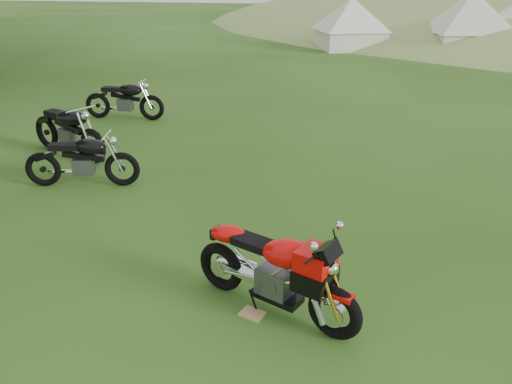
% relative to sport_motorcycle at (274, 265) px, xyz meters
% --- Properties ---
extents(ground, '(120.00, 120.00, 0.00)m').
position_rel_sport_motorcycle_xyz_m(ground, '(-0.61, 0.74, -0.56)').
color(ground, '#27490F').
rests_on(ground, ground).
extents(sport_motorcycle, '(1.92, 1.16, 1.13)m').
position_rel_sport_motorcycle_xyz_m(sport_motorcycle, '(0.00, 0.00, 0.00)').
color(sport_motorcycle, red).
rests_on(sport_motorcycle, ground).
extents(plywood_board, '(0.29, 0.26, 0.02)m').
position_rel_sport_motorcycle_xyz_m(plywood_board, '(-0.20, -0.12, -0.55)').
color(plywood_board, tan).
rests_on(plywood_board, ground).
extents(vintage_moto_b, '(1.88, 0.84, 0.96)m').
position_rel_sport_motorcycle_xyz_m(vintage_moto_b, '(-3.75, 2.63, -0.08)').
color(vintage_moto_b, black).
rests_on(vintage_moto_b, ground).
extents(vintage_moto_c, '(1.96, 0.59, 1.01)m').
position_rel_sport_motorcycle_xyz_m(vintage_moto_c, '(-5.01, 6.67, -0.06)').
color(vintage_moto_c, black).
rests_on(vintage_moto_c, ground).
extents(vintage_moto_d, '(2.09, 1.25, 1.09)m').
position_rel_sport_motorcycle_xyz_m(vintage_moto_d, '(-4.83, 3.97, -0.02)').
color(vintage_moto_d, black).
rests_on(vintage_moto_d, ground).
extents(tent_left, '(3.66, 3.66, 2.44)m').
position_rel_sport_motorcycle_xyz_m(tent_left, '(-0.40, 20.85, 0.65)').
color(tent_left, white).
rests_on(tent_left, ground).
extents(tent_mid, '(3.61, 3.61, 2.65)m').
position_rel_sport_motorcycle_xyz_m(tent_mid, '(4.79, 20.53, 0.76)').
color(tent_mid, silver).
rests_on(tent_mid, ground).
extents(tent_right, '(3.35, 3.35, 2.25)m').
position_rel_sport_motorcycle_xyz_m(tent_right, '(6.57, 21.31, 0.56)').
color(tent_right, silver).
rests_on(tent_right, ground).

